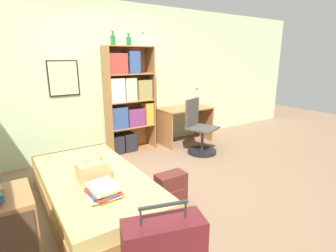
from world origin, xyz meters
name	(u,v)px	position (x,y,z in m)	size (l,w,h in m)	color
ground_plane	(152,188)	(0.00, 0.00, 0.00)	(14.00, 14.00, 0.00)	#84664C
wall_back	(101,80)	(0.00, 1.69, 1.30)	(10.00, 0.09, 2.60)	beige
bed	(94,190)	(-0.75, 0.02, 0.19)	(1.03, 2.10, 0.38)	#A36B3D
handbag	(93,171)	(-0.79, -0.11, 0.49)	(0.33, 0.21, 0.36)	tan
book_stack_on_bed	(103,190)	(-0.82, -0.48, 0.44)	(0.33, 0.39, 0.11)	#427A4C
bookcase	(128,101)	(0.38, 1.47, 0.93)	(0.85, 0.34, 1.87)	#A36B3D
bottle_green	(113,40)	(0.16, 1.46, 1.95)	(0.08, 0.08, 0.22)	#1E6B2D
bottle_brown	(129,41)	(0.43, 1.44, 1.95)	(0.08, 0.08, 0.20)	#1E6B2D
bottle_clear	(143,41)	(0.71, 1.44, 1.95)	(0.07, 0.07, 0.22)	#B7BCC1
desk	(185,119)	(1.56, 1.33, 0.49)	(1.04, 0.61, 0.71)	#A36B3D
desk_lamp	(198,91)	(1.89, 1.35, 1.02)	(0.15, 0.10, 0.45)	#ADA89E
desk_chair	(200,136)	(1.41, 0.69, 0.31)	(0.61, 0.61, 0.97)	black
backpack	(171,189)	(0.00, -0.46, 0.19)	(0.35, 0.23, 0.39)	#56231E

